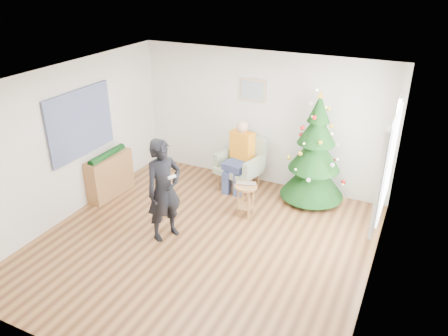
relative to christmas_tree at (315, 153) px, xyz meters
The scene contains 19 objects.
floor 2.62m from the christmas_tree, 118.38° to the right, with size 5.00×5.00×0.00m, color brown.
ceiling 2.95m from the christmas_tree, 118.38° to the right, with size 5.00×5.00×0.00m, color white.
wall_back 1.26m from the christmas_tree, 163.23° to the left, with size 5.00×5.00×0.00m, color silver.
wall_front 4.81m from the christmas_tree, 104.03° to the right, with size 5.00×5.00×0.00m, color silver.
wall_left 4.26m from the christmas_tree, 149.58° to the right, with size 5.00×5.00×0.00m, color silver.
wall_right 2.56m from the christmas_tree, 58.10° to the right, with size 5.00×5.00×0.00m, color silver.
window_panel 1.83m from the christmas_tree, 41.31° to the right, with size 0.04×1.30×1.40m, color white.
curtains 1.81m from the christmas_tree, 41.97° to the right, with size 0.05×1.75×1.50m.
christmas_tree is the anchor object (origin of this frame).
stool 1.52m from the christmas_tree, 130.31° to the right, with size 0.39×0.39×0.59m.
laptop 1.42m from the christmas_tree, 130.31° to the right, with size 0.32×0.21×0.03m, color silver.
armchair 1.51m from the christmas_tree, behind, with size 0.93×0.89×1.03m.
seated_person 1.44m from the christmas_tree, behind, with size 0.52×0.70×1.35m.
standing_man 2.82m from the christmas_tree, 129.57° to the right, with size 0.61×0.40×1.68m, color black.
game_controller 2.74m from the christmas_tree, 126.27° to the right, with size 0.04×0.13×0.04m, color white.
console 3.82m from the christmas_tree, 157.40° to the right, with size 0.30×1.00×0.80m, color brown.
garland 3.78m from the christmas_tree, 157.40° to the right, with size 0.14×0.14×0.90m, color black.
tapestry 4.11m from the christmas_tree, 152.94° to the right, with size 0.03×1.50×1.15m, color black.
framed_picture 1.67m from the christmas_tree, 167.04° to the left, with size 0.52×0.05×0.42m.
Camera 1 is at (2.78, -4.99, 4.06)m, focal length 35.00 mm.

